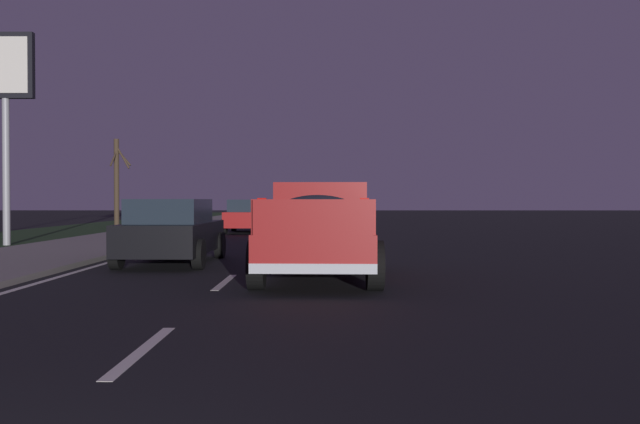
{
  "coord_description": "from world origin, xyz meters",
  "views": [
    {
      "loc": [
        -2.53,
        -1.83,
        1.52
      ],
      "look_at": [
        11.15,
        -1.75,
        1.28
      ],
      "focal_mm": 38.53,
      "sensor_mm": 36.0,
      "label": 1
    }
  ],
  "objects_px": {
    "sedan_white": "(319,223)",
    "bare_tree_far": "(117,181)",
    "sedan_black": "(172,231)",
    "gas_price_sign": "(5,85)",
    "sedan_red": "(248,216)",
    "pickup_truck": "(320,228)"
  },
  "relations": [
    {
      "from": "sedan_white",
      "to": "bare_tree_far",
      "type": "distance_m",
      "value": 19.3
    },
    {
      "from": "sedan_white",
      "to": "pickup_truck",
      "type": "bearing_deg",
      "value": -179.54
    },
    {
      "from": "gas_price_sign",
      "to": "pickup_truck",
      "type": "bearing_deg",
      "value": -132.02
    },
    {
      "from": "sedan_red",
      "to": "gas_price_sign",
      "type": "bearing_deg",
      "value": 142.09
    },
    {
      "from": "sedan_white",
      "to": "gas_price_sign",
      "type": "distance_m",
      "value": 11.49
    },
    {
      "from": "sedan_black",
      "to": "sedan_white",
      "type": "bearing_deg",
      "value": -32.2
    },
    {
      "from": "gas_price_sign",
      "to": "bare_tree_far",
      "type": "distance_m",
      "value": 14.87
    },
    {
      "from": "sedan_white",
      "to": "bare_tree_far",
      "type": "relative_size",
      "value": 0.91
    },
    {
      "from": "pickup_truck",
      "to": "gas_price_sign",
      "type": "bearing_deg",
      "value": 47.98
    },
    {
      "from": "sedan_black",
      "to": "bare_tree_far",
      "type": "relative_size",
      "value": 0.91
    },
    {
      "from": "sedan_red",
      "to": "pickup_truck",
      "type": "bearing_deg",
      "value": -169.49
    },
    {
      "from": "sedan_white",
      "to": "bare_tree_far",
      "type": "bearing_deg",
      "value": 35.63
    },
    {
      "from": "sedan_black",
      "to": "gas_price_sign",
      "type": "height_order",
      "value": "gas_price_sign"
    },
    {
      "from": "gas_price_sign",
      "to": "bare_tree_far",
      "type": "height_order",
      "value": "gas_price_sign"
    },
    {
      "from": "pickup_truck",
      "to": "bare_tree_far",
      "type": "distance_m",
      "value": 26.65
    },
    {
      "from": "sedan_red",
      "to": "sedan_black",
      "type": "bearing_deg",
      "value": 179.67
    },
    {
      "from": "sedan_white",
      "to": "sedan_red",
      "type": "xyz_separation_m",
      "value": [
        10.15,
        3.39,
        0.0
      ]
    },
    {
      "from": "bare_tree_far",
      "to": "gas_price_sign",
      "type": "bearing_deg",
      "value": -177.25
    },
    {
      "from": "sedan_black",
      "to": "sedan_red",
      "type": "bearing_deg",
      "value": -0.33
    },
    {
      "from": "sedan_white",
      "to": "sedan_red",
      "type": "distance_m",
      "value": 10.7
    },
    {
      "from": "sedan_black",
      "to": "gas_price_sign",
      "type": "distance_m",
      "value": 10.63
    },
    {
      "from": "sedan_white",
      "to": "sedan_black",
      "type": "distance_m",
      "value": 6.53
    }
  ]
}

